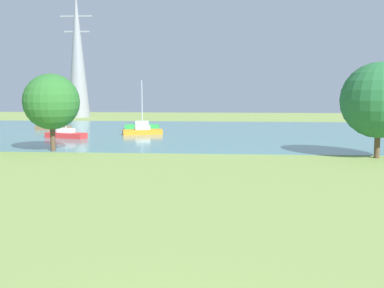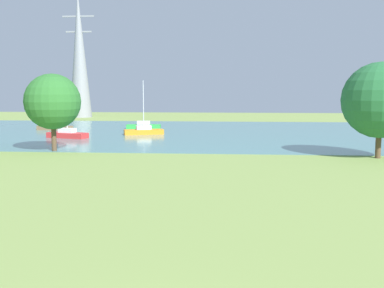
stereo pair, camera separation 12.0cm
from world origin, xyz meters
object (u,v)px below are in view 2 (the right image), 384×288
Objects in this scene: tree_east_far at (381,100)px; electricity_pylon at (79,55)px; sailboat_green at (144,126)px; tree_east_near at (53,102)px; sailboat_red at (67,134)px; sailboat_brown at (55,127)px; sailboat_orange at (144,131)px.

electricity_pylon is at bearing 128.70° from tree_east_far.
tree_east_near reaches higher than sailboat_green.
sailboat_green reaches higher than sailboat_red.
sailboat_brown is at bearing -78.09° from electricity_pylon.
sailboat_brown reaches higher than sailboat_orange.
tree_east_near is at bearing 175.60° from tree_east_far.
sailboat_brown is 0.98× the size of tree_east_near.
sailboat_brown is at bearing 118.84° from sailboat_red.
tree_east_near is 52.77m from electricity_pylon.
sailboat_green is 34.23m from electricity_pylon.
sailboat_brown is at bearing -164.54° from sailboat_green.
sailboat_orange is 28.80m from tree_east_far.
tree_east_near is (8.04, -20.38, 3.94)m from sailboat_brown.
electricity_pylon is at bearing 124.08° from sailboat_green.
tree_east_far is (30.29, -12.88, 4.19)m from sailboat_red.
sailboat_orange is 0.79× the size of tree_east_far.
tree_east_far is (22.37, -17.65, 4.18)m from sailboat_orange.
electricity_pylon is (-6.27, 29.76, 12.08)m from sailboat_brown.
sailboat_green is 35.38m from tree_east_far.
tree_east_near is at bearing -98.76° from sailboat_green.
sailboat_green is at bearing 15.46° from sailboat_brown.
sailboat_red is at bearing 156.97° from tree_east_far.
tree_east_far reaches higher than tree_east_near.
sailboat_orange is 0.24× the size of electricity_pylon.
sailboat_brown is (-5.30, 9.63, 0.02)m from sailboat_red.
sailboat_orange is at bearing -60.60° from electricity_pylon.
sailboat_orange is 41.53m from electricity_pylon.
sailboat_orange is 9.25m from sailboat_red.
sailboat_brown is (-11.67, -3.23, -0.00)m from sailboat_green.
electricity_pylon reaches higher than sailboat_brown.
tree_east_near is (-3.64, -23.61, 3.94)m from sailboat_green.
tree_east_far is at bearing -47.09° from sailboat_green.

